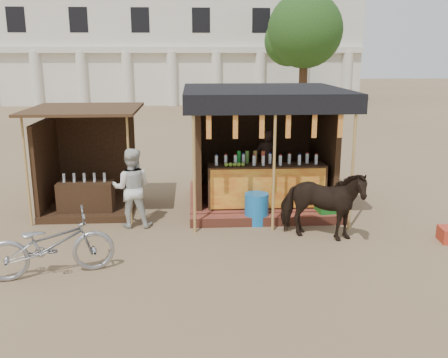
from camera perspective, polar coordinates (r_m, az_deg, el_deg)
name	(u,v)px	position (r m, az deg, el deg)	size (l,w,h in m)	color
ground	(230,262)	(8.85, 0.64, -9.50)	(120.00, 120.00, 0.00)	#846B4C
main_stall	(262,163)	(11.82, 4.35, 1.82)	(3.60, 3.61, 2.78)	brown
secondary_stall	(82,174)	(11.92, -15.89, 0.55)	(2.40, 2.40, 2.38)	#372414
cow	(322,205)	(9.84, 11.11, -2.89)	(0.76, 1.68, 1.42)	black
motorbike	(50,245)	(8.66, -19.22, -7.08)	(0.71, 2.03, 1.07)	#94959C
bystander	(132,188)	(10.52, -10.50, -1.01)	(0.81, 0.63, 1.67)	silver
blue_barrel	(256,209)	(10.67, 3.73, -3.40)	(0.51, 0.51, 0.67)	#186AB4
cooler	(331,210)	(11.13, 12.08, -3.48)	(0.70, 0.53, 0.46)	#17691E
background_building	(173,46)	(38.05, -5.82, 14.88)	(26.00, 7.45, 8.18)	silver
tree	(301,33)	(30.91, 8.80, 16.14)	(4.50, 4.40, 7.00)	#382314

